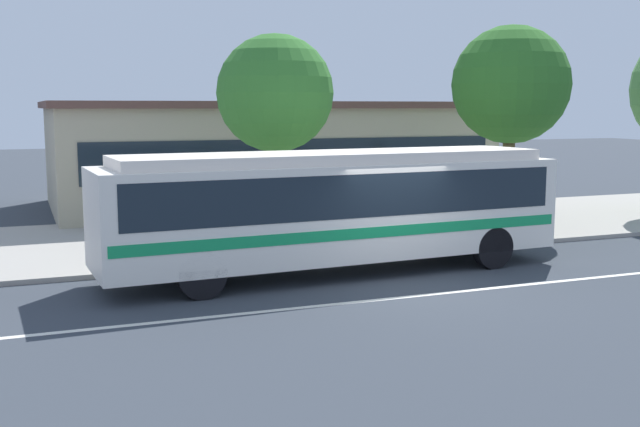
% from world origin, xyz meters
% --- Properties ---
extents(ground_plane, '(120.00, 120.00, 0.00)m').
position_xyz_m(ground_plane, '(0.00, 0.00, 0.00)').
color(ground_plane, '#333941').
extents(sidewalk_slab, '(60.00, 8.00, 0.12)m').
position_xyz_m(sidewalk_slab, '(0.00, 7.16, 0.06)').
color(sidewalk_slab, '#9F9991').
rests_on(sidewalk_slab, ground_plane).
extents(lane_stripe_center, '(56.00, 0.16, 0.01)m').
position_xyz_m(lane_stripe_center, '(0.00, -0.80, 0.00)').
color(lane_stripe_center, silver).
rests_on(lane_stripe_center, ground_plane).
extents(transit_bus, '(10.86, 2.96, 2.80)m').
position_xyz_m(transit_bus, '(-0.98, 1.81, 1.63)').
color(transit_bus, silver).
rests_on(transit_bus, ground_plane).
extents(pedestrian_waiting_near_sign, '(0.46, 0.46, 1.71)m').
position_xyz_m(pedestrian_waiting_near_sign, '(2.08, 4.86, 1.12)').
color(pedestrian_waiting_near_sign, '#24284F').
rests_on(pedestrian_waiting_near_sign, sidewalk_slab).
extents(pedestrian_walking_along_curb, '(0.47, 0.47, 1.67)m').
position_xyz_m(pedestrian_walking_along_curb, '(2.96, 4.28, 1.09)').
color(pedestrian_walking_along_curb, '#765F4A').
rests_on(pedestrian_walking_along_curb, sidewalk_slab).
extents(bus_stop_sign, '(0.15, 0.44, 2.60)m').
position_xyz_m(bus_stop_sign, '(4.08, 3.51, 1.78)').
color(bus_stop_sign, gray).
rests_on(bus_stop_sign, sidewalk_slab).
extents(street_tree_near_stop, '(3.22, 3.22, 5.67)m').
position_xyz_m(street_tree_near_stop, '(-1.03, 5.95, 4.15)').
color(street_tree_near_stop, brown).
rests_on(street_tree_near_stop, sidewalk_slab).
extents(street_tree_mid_block, '(3.57, 3.57, 6.14)m').
position_xyz_m(street_tree_mid_block, '(6.33, 5.51, 4.45)').
color(street_tree_mid_block, brown).
rests_on(street_tree_mid_block, sidewalk_slab).
extents(station_building, '(16.17, 9.26, 3.99)m').
position_xyz_m(station_building, '(1.27, 14.52, 2.01)').
color(station_building, '#ABA188').
rests_on(station_building, ground_plane).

